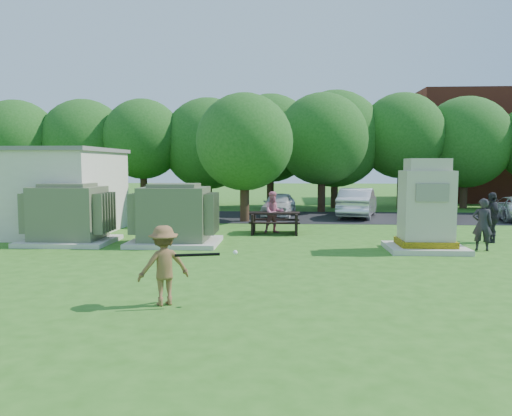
# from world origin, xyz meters

# --- Properties ---
(ground) EXTENTS (120.00, 120.00, 0.00)m
(ground) POSITION_xyz_m (0.00, 0.00, 0.00)
(ground) COLOR #2D6619
(ground) RESTS_ON ground
(brick_building) EXTENTS (15.00, 8.00, 8.00)m
(brick_building) POSITION_xyz_m (18.00, 27.00, 4.00)
(brick_building) COLOR maroon
(brick_building) RESTS_ON ground
(parking_strip) EXTENTS (20.00, 6.00, 0.01)m
(parking_strip) POSITION_xyz_m (7.00, 13.50, 0.01)
(parking_strip) COLOR #232326
(parking_strip) RESTS_ON ground
(transformer_left) EXTENTS (3.00, 2.40, 2.07)m
(transformer_left) POSITION_xyz_m (-6.50, 4.50, 0.97)
(transformer_left) COLOR beige
(transformer_left) RESTS_ON ground
(transformer_right) EXTENTS (3.00, 2.40, 2.07)m
(transformer_right) POSITION_xyz_m (-2.80, 4.50, 0.97)
(transformer_right) COLOR beige
(transformer_right) RESTS_ON ground
(generator_cabinet) EXTENTS (2.38, 1.95, 2.90)m
(generator_cabinet) POSITION_xyz_m (5.37, 3.71, 1.27)
(generator_cabinet) COLOR beige
(generator_cabinet) RESTS_ON ground
(picnic_table) EXTENTS (1.96, 1.47, 0.84)m
(picnic_table) POSITION_xyz_m (0.54, 7.40, 0.52)
(picnic_table) COLOR black
(picnic_table) RESTS_ON ground
(batter) EXTENTS (1.15, 0.98, 1.55)m
(batter) POSITION_xyz_m (-1.38, -2.79, 0.77)
(batter) COLOR brown
(batter) RESTS_ON ground
(person_by_generator) EXTENTS (0.69, 0.55, 1.66)m
(person_by_generator) POSITION_xyz_m (7.16, 3.84, 0.83)
(person_by_generator) COLOR black
(person_by_generator) RESTS_ON ground
(person_at_picnic) EXTENTS (0.94, 0.81, 1.65)m
(person_at_picnic) POSITION_xyz_m (0.49, 7.56, 0.83)
(person_at_picnic) COLOR #D16E87
(person_at_picnic) RESTS_ON ground
(person_walking_right) EXTENTS (0.47, 1.05, 1.76)m
(person_walking_right) POSITION_xyz_m (8.13, 5.55, 0.88)
(person_walking_right) COLOR #26252B
(person_walking_right) RESTS_ON ground
(car_white) EXTENTS (1.99, 3.89, 1.27)m
(car_white) POSITION_xyz_m (0.60, 13.85, 0.63)
(car_white) COLOR silver
(car_white) RESTS_ON ground
(car_silver_a) EXTENTS (2.67, 4.83, 1.51)m
(car_silver_a) POSITION_xyz_m (4.66, 13.72, 0.75)
(car_silver_a) COLOR silver
(car_silver_a) RESTS_ON ground
(car_dark) EXTENTS (2.89, 4.53, 1.22)m
(car_dark) POSITION_xyz_m (8.50, 13.13, 0.61)
(car_dark) COLOR black
(car_dark) RESTS_ON ground
(batting_equipment) EXTENTS (1.46, 0.40, 0.09)m
(batting_equipment) POSITION_xyz_m (-0.70, -2.88, 1.02)
(batting_equipment) COLOR black
(batting_equipment) RESTS_ON ground
(tree_row) EXTENTS (41.30, 13.30, 7.30)m
(tree_row) POSITION_xyz_m (1.75, 18.50, 4.15)
(tree_row) COLOR #47301E
(tree_row) RESTS_ON ground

